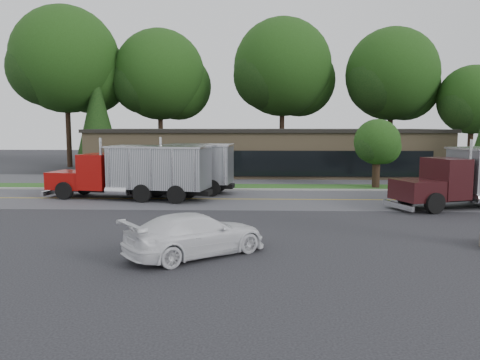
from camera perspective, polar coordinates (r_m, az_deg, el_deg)
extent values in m
plane|color=#39393E|center=(20.54, -0.99, -6.28)|extent=(140.00, 140.00, 0.00)
cube|color=#59595E|center=(29.38, -0.09, -2.38)|extent=(60.00, 8.00, 0.02)
cube|color=gold|center=(29.38, -0.09, -2.38)|extent=(60.00, 0.12, 0.01)
cube|color=#9E9E99|center=(33.53, 0.17, -1.26)|extent=(60.00, 0.30, 0.12)
cube|color=#23511B|center=(35.31, 0.26, -0.86)|extent=(60.00, 3.40, 0.03)
cube|color=#59595E|center=(40.27, 0.47, 0.06)|extent=(60.00, 7.00, 0.02)
cube|color=#8C7556|center=(46.08, 3.16, 3.36)|extent=(32.00, 12.00, 4.00)
cylinder|color=#382619|center=(56.11, -20.14, 4.77)|extent=(0.56, 0.56, 6.39)
sphere|color=#1C3E10|center=(56.57, -20.49, 13.57)|extent=(11.68, 11.68, 11.68)
sphere|color=#1C3E10|center=(56.98, -17.78, 12.14)|extent=(8.76, 8.76, 8.76)
sphere|color=black|center=(56.15, -22.64, 12.41)|extent=(8.03, 8.03, 8.03)
cylinder|color=#382619|center=(55.14, -9.62, 4.65)|extent=(0.56, 0.56, 5.62)
sphere|color=#1C3E10|center=(55.43, -9.78, 12.55)|extent=(10.27, 10.27, 10.27)
sphere|color=#1C3E10|center=(56.22, -7.52, 11.19)|extent=(7.71, 7.71, 7.71)
sphere|color=black|center=(54.74, -11.65, 11.57)|extent=(7.06, 7.06, 7.06)
cylinder|color=#382619|center=(54.10, 5.11, 4.90)|extent=(0.56, 0.56, 6.03)
sphere|color=#1C3E10|center=(54.49, 5.20, 13.54)|extent=(11.03, 11.03, 11.03)
sphere|color=#1C3E10|center=(55.85, 7.27, 11.92)|extent=(8.27, 8.27, 8.27)
sphere|color=black|center=(53.28, 3.36, 12.59)|extent=(7.58, 7.58, 7.58)
cylinder|color=#382619|center=(55.10, 17.76, 4.39)|extent=(0.56, 0.56, 5.54)
sphere|color=#1C3E10|center=(55.37, 18.04, 12.18)|extent=(10.13, 10.13, 10.13)
sphere|color=#1C3E10|center=(57.00, 19.51, 10.68)|extent=(7.60, 7.60, 7.60)
sphere|color=black|center=(53.95, 16.64, 11.37)|extent=(6.96, 6.96, 6.96)
cylinder|color=#382619|center=(55.99, 26.21, 3.25)|extent=(0.56, 0.56, 3.97)
sphere|color=#1C3E10|center=(56.00, 26.49, 8.77)|extent=(7.27, 7.27, 7.27)
sphere|color=black|center=(54.89, 25.66, 8.15)|extent=(5.00, 5.00, 5.00)
cylinder|color=#382619|center=(52.98, -16.82, 1.88)|extent=(0.44, 0.44, 1.00)
cone|color=black|center=(52.83, -17.01, 7.54)|extent=(4.58, 4.58, 9.36)
cylinder|color=#382619|center=(36.31, 16.24, 0.54)|extent=(0.56, 0.56, 1.84)
sphere|color=#1C3E10|center=(36.15, 16.36, 4.49)|extent=(3.37, 3.37, 3.37)
sphere|color=#1C3E10|center=(36.73, 17.14, 3.84)|extent=(2.53, 2.53, 2.53)
sphere|color=black|center=(35.73, 15.65, 3.99)|extent=(2.32, 2.32, 2.32)
cube|color=black|center=(30.12, -12.82, -1.22)|extent=(10.04, 2.86, 0.28)
cube|color=#9B0D0B|center=(32.17, -19.87, 0.02)|extent=(2.79, 2.71, 1.10)
cube|color=#9B0D0B|center=(31.10, -16.87, 1.03)|extent=(2.16, 2.68, 2.20)
cube|color=black|center=(31.45, -18.10, 1.78)|extent=(0.45, 2.07, 0.90)
cube|color=silver|center=(29.25, -9.81, 1.48)|extent=(6.36, 3.58, 2.50)
cube|color=silver|center=(29.17, -9.86, 4.02)|extent=(6.53, 3.75, 0.12)
cylinder|color=black|center=(33.09, -18.45, -0.71)|extent=(1.15, 0.55, 1.10)
cylinder|color=black|center=(31.16, -20.63, -1.23)|extent=(1.15, 0.55, 1.10)
cylinder|color=black|center=(30.31, -8.16, -1.08)|extent=(1.15, 0.55, 1.10)
cylinder|color=black|center=(28.19, -9.83, -1.68)|extent=(1.15, 0.55, 1.10)
cube|color=black|center=(32.15, -7.04, -0.62)|extent=(7.17, 1.80, 0.28)
cube|color=navy|center=(33.04, -12.22, 0.43)|extent=(1.95, 2.48, 1.10)
cube|color=navy|center=(32.52, -9.95, 1.45)|extent=(1.50, 2.53, 2.20)
cube|color=black|center=(32.66, -10.87, 2.15)|extent=(0.30, 2.09, 0.90)
cube|color=silver|center=(31.69, -4.92, 1.93)|extent=(4.50, 2.97, 2.50)
cube|color=silver|center=(31.61, -4.94, 4.28)|extent=(4.67, 3.13, 0.12)
cylinder|color=black|center=(34.12, -11.27, -0.29)|extent=(1.13, 0.47, 1.10)
cylinder|color=black|center=(31.98, -12.66, -0.77)|extent=(1.13, 0.47, 1.10)
cylinder|color=black|center=(32.88, -3.91, -0.43)|extent=(1.13, 0.47, 1.10)
cylinder|color=black|center=(30.66, -4.83, -0.95)|extent=(1.13, 0.47, 1.10)
cube|color=black|center=(29.88, 26.84, -1.83)|extent=(9.00, 3.94, 0.28)
cube|color=black|center=(27.20, 20.83, -1.14)|extent=(2.82, 2.89, 1.10)
cube|color=black|center=(28.27, 23.75, 0.23)|extent=(2.29, 2.79, 2.20)
cube|color=black|center=(27.78, 22.70, 1.01)|extent=(0.74, 2.00, 0.90)
cylinder|color=black|center=(28.30, 19.67, -1.94)|extent=(1.15, 0.69, 1.10)
cylinder|color=black|center=(26.52, 22.64, -2.61)|extent=(1.15, 0.69, 1.10)
imported|color=white|center=(16.75, -5.36, -6.62)|extent=(5.41, 4.86, 1.51)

